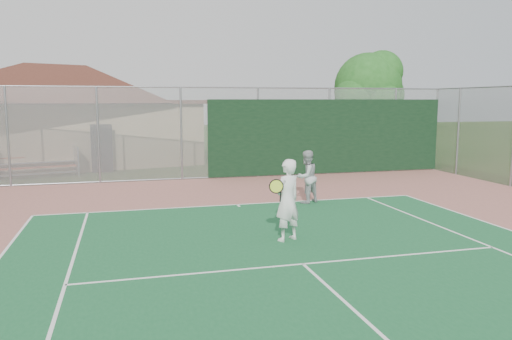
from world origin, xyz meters
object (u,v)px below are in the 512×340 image
(tree, at_px, (370,89))
(player_grey_back, at_px, (307,177))
(clubhouse, at_px, (61,105))
(bleachers, at_px, (36,160))
(player_white_front, at_px, (287,201))

(tree, relative_size, player_grey_back, 3.51)
(clubhouse, relative_size, bleachers, 4.08)
(clubhouse, xyz_separation_m, bleachers, (-0.65, -3.97, -2.17))
(player_white_front, bearing_deg, tree, -147.72)
(player_white_front, bearing_deg, clubhouse, -92.67)
(clubhouse, distance_m, player_grey_back, 14.65)
(clubhouse, relative_size, tree, 2.61)
(player_white_front, relative_size, player_grey_back, 1.14)
(bleachers, xyz_separation_m, tree, (15.26, 0.86, 2.95))
(clubhouse, height_order, player_white_front, clubhouse)
(bleachers, distance_m, tree, 15.56)
(clubhouse, bearing_deg, player_grey_back, -68.50)
(player_grey_back, bearing_deg, clubhouse, -82.84)
(clubhouse, xyz_separation_m, player_grey_back, (7.96, -12.13, -2.02))
(tree, xyz_separation_m, player_white_front, (-8.46, -12.66, -2.68))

